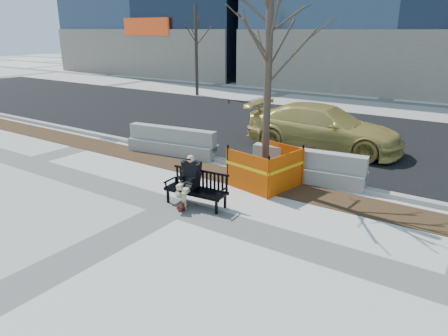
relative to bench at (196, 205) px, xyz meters
The scene contains 11 objects.
ground 0.53m from the bench, 129.08° to the right, with size 120.00×120.00×0.00m, color beige.
mulch_strip 2.22m from the bench, 98.63° to the left, with size 40.00×1.20×0.02m, color #47301C.
asphalt_street 8.40m from the bench, 92.27° to the left, with size 60.00×10.40×0.01m, color black.
curb 3.16m from the bench, 96.04° to the left, with size 60.00×0.25×0.12m, color #9E9B93.
bench is the anchor object (origin of this frame).
seated_man 0.21m from the bench, behind, with size 0.52×0.86×1.20m, color black, non-canonical shape.
tree_fence 2.23m from the bench, 71.95° to the left, with size 2.25×2.25×5.63m, color #FF5704, non-canonical shape.
sedan 6.40m from the bench, 84.28° to the left, with size 2.17×5.34×1.55m, color tan.
jersey_barrier_left 4.46m from the bench, 138.34° to the left, with size 3.23×0.65×0.93m, color gray, non-canonical shape.
jersey_barrier_right 3.42m from the bench, 63.76° to the left, with size 3.16×0.63×0.90m, color #99978F, non-canonical shape.
far_tree_left 17.54m from the bench, 127.77° to the left, with size 2.16×2.16×5.83m, color #46372D, non-canonical shape.
Camera 1 is at (6.09, -6.83, 4.03)m, focal length 33.41 mm.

